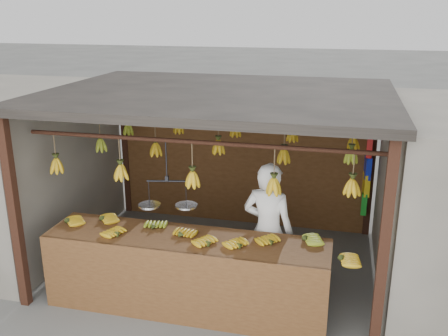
# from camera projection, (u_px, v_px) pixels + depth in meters

# --- Properties ---
(ground) EXTENTS (80.00, 80.00, 0.00)m
(ground) POSITION_uv_depth(u_px,v_px,m) (219.00, 263.00, 6.93)
(ground) COLOR #5B5B57
(stall) EXTENTS (4.30, 3.30, 2.40)m
(stall) POSITION_uv_depth(u_px,v_px,m) (225.00, 119.00, 6.63)
(stall) COLOR black
(stall) RESTS_ON ground
(counter) EXTENTS (3.49, 0.74, 0.96)m
(counter) POSITION_uv_depth(u_px,v_px,m) (184.00, 258.00, 5.60)
(counter) COLOR #57341A
(counter) RESTS_ON ground
(hanging_bananas) EXTENTS (3.60, 2.16, 0.39)m
(hanging_bananas) POSITION_uv_depth(u_px,v_px,m) (217.00, 152.00, 6.43)
(hanging_bananas) COLOR #C49414
(hanging_bananas) RESTS_ON ground
(balance_scale) EXTENTS (0.66, 0.34, 0.79)m
(balance_scale) POSITION_uv_depth(u_px,v_px,m) (168.00, 202.00, 5.69)
(balance_scale) COLOR black
(balance_scale) RESTS_ON ground
(vendor) EXTENTS (0.68, 0.51, 1.70)m
(vendor) POSITION_uv_depth(u_px,v_px,m) (268.00, 231.00, 5.94)
(vendor) COLOR white
(vendor) RESTS_ON ground
(bag_bundles) EXTENTS (0.08, 0.26, 1.24)m
(bag_bundles) POSITION_uv_depth(u_px,v_px,m) (367.00, 175.00, 7.43)
(bag_bundles) COLOR red
(bag_bundles) RESTS_ON ground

